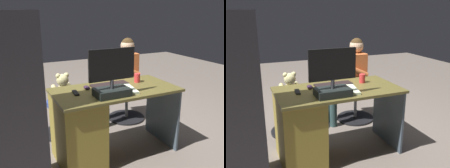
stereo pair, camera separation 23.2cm
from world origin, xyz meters
The scene contains 13 objects.
ground_plane centered at (0.00, 0.00, 0.00)m, with size 10.00×10.00×0.00m, color #6B6057.
desk centered at (0.34, 0.38, 0.41)m, with size 1.31×0.68×0.76m.
monitor centered at (0.13, 0.57, 0.91)m, with size 0.47×0.21×0.46m.
keyboard centered at (0.00, 0.24, 0.77)m, with size 0.42×0.14×0.02m, color black.
computer_mouse centered at (0.28, 0.26, 0.77)m, with size 0.06×0.10×0.04m, color #301C32.
cup centered at (-0.34, 0.27, 0.81)m, with size 0.07×0.07×0.10m, color red.
tv_remote centered at (0.43, 0.35, 0.76)m, with size 0.04×0.15×0.02m, color black.
notebook_binder centered at (-0.05, 0.48, 0.77)m, with size 0.22×0.30×0.02m, color beige.
office_chair_teddy centered at (0.37, -0.32, 0.25)m, with size 0.56×0.56×0.46m.
teddy_bear centered at (0.37, -0.33, 0.61)m, with size 0.25×0.26×0.35m.
visitor_chair centered at (-0.58, -0.37, 0.27)m, with size 0.53×0.53×0.46m.
person centered at (-0.49, -0.36, 0.70)m, with size 0.55×0.49×1.19m.
equipment_rack centered at (1.02, 0.55, 0.78)m, with size 0.44×0.36×1.56m, color #2A282C.
Camera 1 is at (1.17, 2.63, 1.56)m, focal length 40.33 mm.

